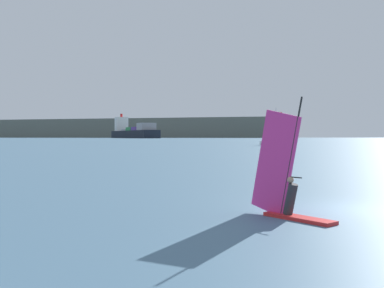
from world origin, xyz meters
name	(u,v)px	position (x,y,z in m)	size (l,w,h in m)	color
ground_plane	(361,210)	(0.00, 0.00, 0.00)	(4000.00, 4000.00, 0.00)	#476B84
windsurfer	(286,187)	(-2.57, -2.48, 1.05)	(3.00, 2.23, 4.11)	red
cargo_ship	(133,132)	(-288.19, 624.07, 9.51)	(138.77, 155.34, 41.62)	black
distant_headland	(139,130)	(-432.31, 983.36, 19.34)	(754.79, 403.67, 38.68)	#60665B
small_sailboat	(276,142)	(-15.54, 124.95, 0.91)	(10.26, 6.56, 11.92)	white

